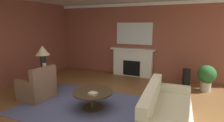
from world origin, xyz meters
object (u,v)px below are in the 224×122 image
Objects in this scene: fireplace at (132,63)px; vase_on_side_table at (44,67)px; table_lamp at (43,53)px; armchair_near_window at (38,88)px; sofa at (165,114)px; coffee_table at (93,96)px; vase_tall_corner at (186,77)px; side_table at (45,78)px; potted_plant at (207,76)px; mantel_mirror at (134,34)px.

vase_on_side_table is at bearing -123.14° from fireplace.
armchair_near_window is at bearing -61.91° from table_lamp.
coffee_table is (-1.81, 0.16, 0.04)m from sofa.
armchair_near_window is 4.88m from vase_tall_corner.
side_table reaches higher than vase_tall_corner.
vase_tall_corner is 0.68× the size of potted_plant.
coffee_table is (0.03, -3.27, -0.21)m from fireplace.
fireplace is 3.46m from vase_on_side_table.
potted_plant is (0.60, -0.42, 0.21)m from vase_tall_corner.
armchair_near_window is at bearing -148.72° from potted_plant.
fireplace is 1.89× the size of armchair_near_window.
sofa is 2.16× the size of coffee_table.
table_lamp reaches higher than vase_on_side_table.
coffee_table is 1.77× the size of vase_tall_corner.
mantel_mirror is 1.78× the size of potted_plant.
mantel_mirror reaches higher than armchair_near_window.
sofa is 4.03m from table_lamp.
fireplace is 2.57× the size of side_table.
sofa is 1.81m from coffee_table.
vase_on_side_table is at bearing -154.52° from potted_plant.
mantel_mirror is at bearing 54.83° from side_table.
potted_plant is (2.68, -0.71, -0.05)m from fireplace.
vase_on_side_table is at bearing 171.81° from sofa.
table_lamp reaches higher than coffee_table.
side_table is at bearing -149.02° from vase_tall_corner.
potted_plant is at bearing 31.28° from armchair_near_window.
table_lamp is 5.19m from potted_plant.
side_table is (-2.04, -2.89, -1.32)m from mantel_mirror.
vase_on_side_table is at bearing -38.66° from side_table.
vase_tall_corner is (4.11, 2.47, -0.94)m from table_lamp.
side_table is 3.08× the size of vase_on_side_table.
sofa reaches higher than vase_tall_corner.
coffee_table is (1.74, 0.11, 0.03)m from armchair_near_window.
mantel_mirror is 4.24m from sofa.
vase_on_side_table is at bearing -122.08° from mantel_mirror.
mantel_mirror reaches higher than vase_on_side_table.
fireplace is 3.89m from sofa.
vase_tall_corner reaches higher than coffee_table.
sofa is 3.93m from side_table.
vase_on_side_table is (0.15, -0.12, -0.41)m from table_lamp.
coffee_table is at bearing -11.20° from vase_on_side_table.
table_lamp is (-3.87, 0.66, 0.93)m from sofa.
fireplace is 7.92× the size of vase_on_side_table.
table_lamp is (-2.04, -2.89, -0.50)m from mantel_mirror.
vase_on_side_table reaches higher than sofa.
armchair_near_window reaches higher than coffee_table.
potted_plant is (4.39, 2.67, 0.19)m from armchair_near_window.
fireplace is 3.18× the size of vase_tall_corner.
armchair_near_window is 4.18× the size of vase_on_side_table.
fireplace is at bearing 90.44° from coffee_table.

